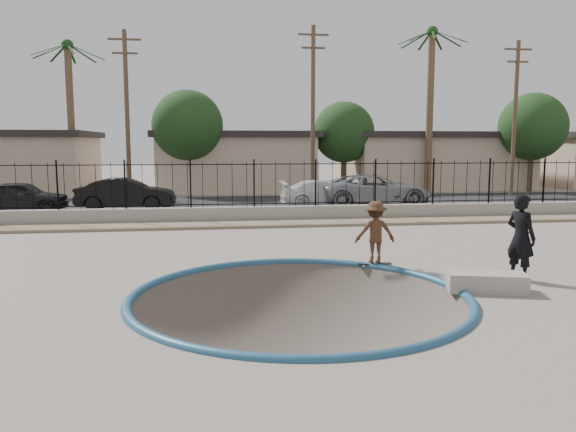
# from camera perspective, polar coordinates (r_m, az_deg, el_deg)

# --- Properties ---
(ground) EXTENTS (120.00, 120.00, 2.20)m
(ground) POSITION_cam_1_polar(r_m,az_deg,el_deg) (24.45, -3.74, -2.57)
(ground) COLOR slate
(ground) RESTS_ON ground
(bowl_pit) EXTENTS (6.84, 6.84, 1.80)m
(bowl_pit) POSITION_cam_1_polar(r_m,az_deg,el_deg) (11.59, 1.19, -8.22)
(bowl_pit) COLOR #53473F
(bowl_pit) RESTS_ON ground
(coping_ring) EXTENTS (7.04, 7.04, 0.20)m
(coping_ring) POSITION_cam_1_polar(r_m,az_deg,el_deg) (11.59, 1.19, -8.22)
(coping_ring) COLOR #225170
(coping_ring) RESTS_ON ground
(rock_strip) EXTENTS (42.00, 1.60, 0.11)m
(rock_strip) POSITION_cam_1_polar(r_m,az_deg,el_deg) (21.51, -3.20, -0.82)
(rock_strip) COLOR #9A8965
(rock_strip) RESTS_ON ground
(retaining_wall) EXTENTS (42.00, 0.45, 0.60)m
(retaining_wall) POSITION_cam_1_polar(r_m,az_deg,el_deg) (22.56, -3.44, 0.19)
(retaining_wall) COLOR gray
(retaining_wall) RESTS_ON ground
(fence) EXTENTS (40.00, 0.04, 1.80)m
(fence) POSITION_cam_1_polar(r_m,az_deg,el_deg) (22.45, -3.47, 3.24)
(fence) COLOR black
(fence) RESTS_ON retaining_wall
(street) EXTENTS (90.00, 8.00, 0.04)m
(street) POSITION_cam_1_polar(r_m,az_deg,el_deg) (29.23, -4.51, 1.27)
(street) COLOR black
(street) RESTS_ON ground
(house_west) EXTENTS (11.60, 8.60, 3.90)m
(house_west) POSITION_cam_1_polar(r_m,az_deg,el_deg) (40.73, -27.11, 4.96)
(house_west) COLOR tan
(house_west) RESTS_ON ground
(house_center) EXTENTS (10.60, 8.60, 3.90)m
(house_center) POSITION_cam_1_polar(r_m,az_deg,el_deg) (38.57, -5.44, 5.65)
(house_center) COLOR tan
(house_center) RESTS_ON ground
(house_east) EXTENTS (12.60, 8.60, 3.90)m
(house_east) POSITION_cam_1_polar(r_m,az_deg,el_deg) (41.65, 14.28, 5.58)
(house_east) COLOR tan
(house_east) RESTS_ON ground
(palm_mid) EXTENTS (2.30, 2.30, 9.30)m
(palm_mid) POSITION_cam_1_polar(r_m,az_deg,el_deg) (37.11, -21.34, 12.40)
(palm_mid) COLOR brown
(palm_mid) RESTS_ON ground
(palm_right) EXTENTS (2.30, 2.30, 10.30)m
(palm_right) POSITION_cam_1_polar(r_m,az_deg,el_deg) (36.95, 14.31, 13.70)
(palm_right) COLOR brown
(palm_right) RESTS_ON ground
(utility_pole_left) EXTENTS (1.70, 0.24, 9.00)m
(utility_pole_left) POSITION_cam_1_polar(r_m,az_deg,el_deg) (31.34, -16.03, 10.00)
(utility_pole_left) COLOR #473323
(utility_pole_left) RESTS_ON ground
(utility_pole_mid) EXTENTS (1.70, 0.24, 9.50)m
(utility_pole_mid) POSITION_cam_1_polar(r_m,az_deg,el_deg) (31.61, 2.54, 10.70)
(utility_pole_mid) COLOR #473323
(utility_pole_mid) RESTS_ON ground
(utility_pole_right) EXTENTS (1.70, 0.24, 9.00)m
(utility_pole_right) POSITION_cam_1_polar(r_m,az_deg,el_deg) (35.80, 22.05, 9.38)
(utility_pole_right) COLOR #473323
(utility_pole_right) RESTS_ON ground
(street_tree_left) EXTENTS (4.32, 4.32, 6.36)m
(street_tree_left) POSITION_cam_1_polar(r_m,az_deg,el_deg) (35.05, -10.18, 9.01)
(street_tree_left) COLOR #473323
(street_tree_left) RESTS_ON ground
(street_tree_mid) EXTENTS (3.96, 3.96, 5.83)m
(street_tree_mid) POSITION_cam_1_polar(r_m,az_deg,el_deg) (37.08, 5.70, 8.45)
(street_tree_mid) COLOR #473323
(street_tree_mid) RESTS_ON ground
(street_tree_right) EXTENTS (4.32, 4.32, 6.36)m
(street_tree_right) POSITION_cam_1_polar(r_m,az_deg,el_deg) (39.89, 23.61, 8.31)
(street_tree_right) COLOR #473323
(street_tree_right) RESTS_ON ground
(skater) EXTENTS (1.04, 0.63, 1.57)m
(skater) POSITION_cam_1_polar(r_m,az_deg,el_deg) (14.43, 8.84, -2.00)
(skater) COLOR brown
(skater) RESTS_ON ground
(skateboard) EXTENTS (0.89, 0.32, 0.08)m
(skateboard) POSITION_cam_1_polar(r_m,az_deg,el_deg) (14.56, 8.78, -4.81)
(skateboard) COLOR black
(skateboard) RESTS_ON ground
(videographer) EXTENTS (0.71, 0.85, 1.99)m
(videographer) POSITION_cam_1_polar(r_m,az_deg,el_deg) (13.81, 22.58, -2.02)
(videographer) COLOR black
(videographer) RESTS_ON ground
(concrete_ledge) EXTENTS (1.73, 1.11, 0.40)m
(concrete_ledge) POSITION_cam_1_polar(r_m,az_deg,el_deg) (12.69, 19.52, -6.33)
(concrete_ledge) COLOR gray
(concrete_ledge) RESTS_ON ground
(car_a) EXTENTS (4.12, 1.76, 1.39)m
(car_a) POSITION_cam_1_polar(r_m,az_deg,el_deg) (28.41, -25.45, 1.84)
(car_a) COLOR black
(car_a) RESTS_ON street
(car_b) EXTENTS (4.55, 1.78, 1.48)m
(car_b) POSITION_cam_1_polar(r_m,az_deg,el_deg) (27.30, -16.12, 2.16)
(car_b) COLOR black
(car_b) RESTS_ON street
(car_c) EXTENTS (4.51, 1.93, 1.30)m
(car_c) POSITION_cam_1_polar(r_m,az_deg,el_deg) (27.72, 3.80, 2.33)
(car_c) COLOR white
(car_c) RESTS_ON street
(car_d) EXTENTS (5.66, 2.68, 1.56)m
(car_d) POSITION_cam_1_polar(r_m,az_deg,el_deg) (28.33, 8.82, 2.63)
(car_d) COLOR gray
(car_d) RESTS_ON street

